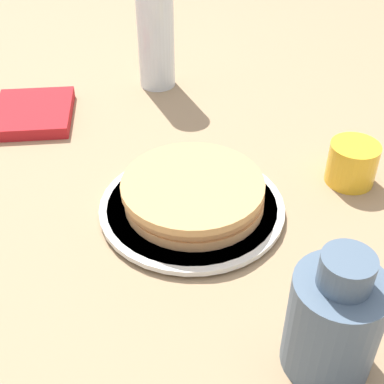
{
  "coord_description": "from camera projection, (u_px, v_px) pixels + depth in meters",
  "views": [
    {
      "loc": [
        0.47,
        -0.26,
        0.46
      ],
      "look_at": [
        -0.01,
        0.01,
        0.03
      ],
      "focal_mm": 50.0,
      "sensor_mm": 36.0,
      "label": 1
    }
  ],
  "objects": [
    {
      "name": "water_bottle_near",
      "position": [
        155.0,
        21.0,
        0.93
      ],
      "size": [
        0.07,
        0.07,
        0.26
      ],
      "color": "silver",
      "rests_on": "ground_plane"
    },
    {
      "name": "pancake_stack",
      "position": [
        193.0,
        191.0,
        0.69
      ],
      "size": [
        0.19,
        0.19,
        0.04
      ],
      "color": "tan",
      "rests_on": "plate"
    },
    {
      "name": "ground_plane",
      "position": [
        187.0,
        216.0,
        0.71
      ],
      "size": [
        4.0,
        4.0,
        0.0
      ],
      "primitive_type": "plane",
      "color": "#9E7F5B"
    },
    {
      "name": "juice_glass",
      "position": [
        352.0,
        163.0,
        0.75
      ],
      "size": [
        0.07,
        0.07,
        0.06
      ],
      "color": "yellow",
      "rests_on": "ground_plane"
    },
    {
      "name": "cream_jug",
      "position": [
        334.0,
        320.0,
        0.5
      ],
      "size": [
        0.09,
        0.09,
        0.14
      ],
      "color": "#4C6075",
      "rests_on": "ground_plane"
    },
    {
      "name": "napkin",
      "position": [
        33.0,
        113.0,
        0.9
      ],
      "size": [
        0.18,
        0.17,
        0.02
      ],
      "color": "red",
      "rests_on": "ground_plane"
    },
    {
      "name": "plate",
      "position": [
        192.0,
        207.0,
        0.71
      ],
      "size": [
        0.24,
        0.24,
        0.01
      ],
      "color": "silver",
      "rests_on": "ground_plane"
    }
  ]
}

